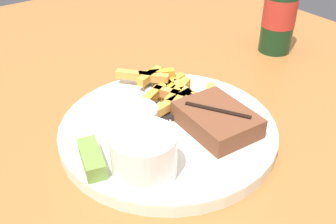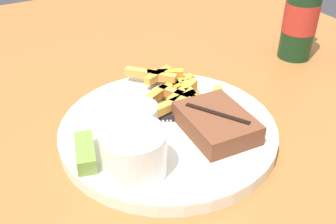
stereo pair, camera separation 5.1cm
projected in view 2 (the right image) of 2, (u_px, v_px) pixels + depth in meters
The scene contains 10 objects.
dining_table at pixel (168, 176), 0.57m from camera, with size 1.34×1.11×0.74m.
dinner_plate at pixel (168, 130), 0.53m from camera, with size 0.29×0.29×0.02m.
steak_portion at pixel (216, 123), 0.50m from camera, with size 0.11×0.08×0.03m.
fries_pile at pixel (180, 93), 0.57m from camera, with size 0.17×0.14×0.02m.
coleslaw_cup at pixel (134, 150), 0.43m from camera, with size 0.07×0.07×0.05m.
dipping_sauce_cup at pixel (137, 113), 0.52m from camera, with size 0.06×0.06×0.02m.
pickle_spear at pixel (85, 152), 0.46m from camera, with size 0.06×0.04×0.02m.
fork_utensil at pixel (157, 94), 0.58m from camera, with size 0.13×0.05×0.00m.
knife_utensil at pixel (192, 116), 0.54m from camera, with size 0.09×0.15×0.01m.
beer_bottle at pixel (301, 15), 0.69m from camera, with size 0.06×0.06×0.22m.
Camera 2 is at (0.37, -0.21, 1.07)m, focal length 42.00 mm.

